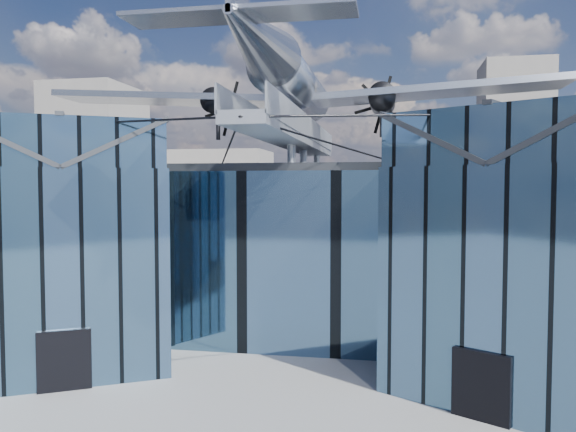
# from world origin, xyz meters

# --- Properties ---
(ground_plane) EXTENTS (120.00, 120.00, 0.00)m
(ground_plane) POSITION_xyz_m (0.00, 0.00, 0.00)
(ground_plane) COLOR gray
(museum) EXTENTS (32.88, 24.50, 17.60)m
(museum) POSITION_xyz_m (0.00, 5.82, 5.54)
(museum) COLOR #3F6181
(museum) RESTS_ON ground
(bg_towers) EXTENTS (77.00, 24.50, 26.00)m
(bg_towers) POSITION_xyz_m (1.45, 50.49, 10.01)
(bg_towers) COLOR gray
(bg_towers) RESTS_ON ground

